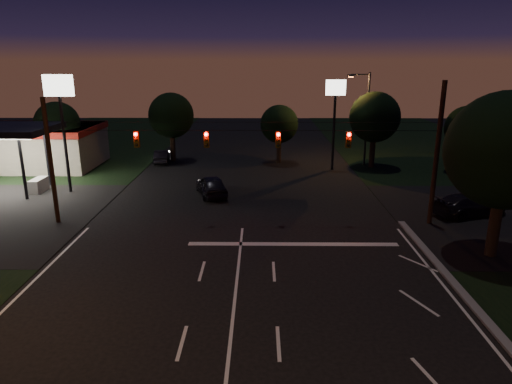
{
  "coord_description": "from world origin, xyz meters",
  "views": [
    {
      "loc": [
        1.11,
        -12.73,
        10.16
      ],
      "look_at": [
        0.87,
        11.86,
        3.0
      ],
      "focal_mm": 32.0,
      "sensor_mm": 36.0,
      "label": 1
    }
  ],
  "objects_px": {
    "tree_right_near": "(505,151)",
    "car_oncoming_b": "(162,156)",
    "utility_pole_right": "(429,224)",
    "car_cross": "(469,205)",
    "car_oncoming_a": "(211,185)"
  },
  "relations": [
    {
      "from": "tree_right_near",
      "to": "car_cross",
      "type": "xyz_separation_m",
      "value": [
        1.67,
        6.47,
        -4.93
      ]
    },
    {
      "from": "utility_pole_right",
      "to": "tree_right_near",
      "type": "distance_m",
      "value": 7.61
    },
    {
      "from": "utility_pole_right",
      "to": "tree_right_near",
      "type": "xyz_separation_m",
      "value": [
        1.53,
        -4.83,
        5.68
      ]
    },
    {
      "from": "tree_right_near",
      "to": "car_oncoming_b",
      "type": "xyz_separation_m",
      "value": [
        -22.53,
        22.83,
        -5.04
      ]
    },
    {
      "from": "car_oncoming_a",
      "to": "tree_right_near",
      "type": "bearing_deg",
      "value": 128.22
    },
    {
      "from": "tree_right_near",
      "to": "car_oncoming_a",
      "type": "xyz_separation_m",
      "value": [
        -16.21,
        11.1,
        -4.89
      ]
    },
    {
      "from": "tree_right_near",
      "to": "car_oncoming_a",
      "type": "distance_m",
      "value": 20.25
    },
    {
      "from": "car_oncoming_a",
      "to": "car_oncoming_b",
      "type": "xyz_separation_m",
      "value": [
        -6.31,
        11.74,
        -0.15
      ]
    },
    {
      "from": "utility_pole_right",
      "to": "car_oncoming_a",
      "type": "xyz_separation_m",
      "value": [
        -14.69,
        6.26,
        0.79
      ]
    },
    {
      "from": "utility_pole_right",
      "to": "car_oncoming_b",
      "type": "distance_m",
      "value": 27.66
    },
    {
      "from": "utility_pole_right",
      "to": "car_oncoming_b",
      "type": "xyz_separation_m",
      "value": [
        -21.0,
        18.0,
        0.64
      ]
    },
    {
      "from": "tree_right_near",
      "to": "car_oncoming_b",
      "type": "distance_m",
      "value": 32.47
    },
    {
      "from": "utility_pole_right",
      "to": "car_cross",
      "type": "distance_m",
      "value": 3.67
    },
    {
      "from": "car_oncoming_a",
      "to": "car_cross",
      "type": "distance_m",
      "value": 18.47
    },
    {
      "from": "tree_right_near",
      "to": "car_oncoming_a",
      "type": "height_order",
      "value": "tree_right_near"
    }
  ]
}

